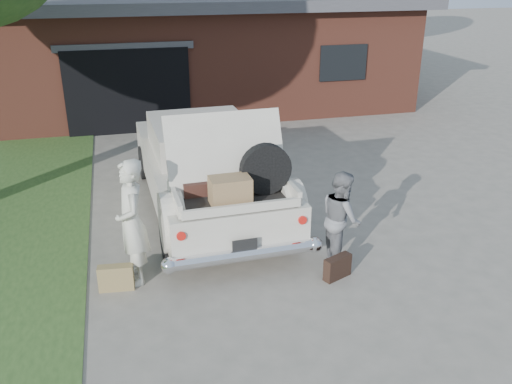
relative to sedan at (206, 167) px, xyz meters
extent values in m
plane|color=gray|center=(0.39, -2.65, -0.80)|extent=(90.00, 90.00, 0.00)
cube|color=brown|center=(1.39, 8.85, 0.70)|extent=(12.00, 7.00, 3.00)
cube|color=#4C4C51|center=(1.39, 8.85, 2.35)|extent=(12.80, 7.80, 0.30)
cube|color=black|center=(-1.11, 5.40, 0.30)|extent=(3.20, 0.30, 2.20)
cube|color=#4C4C51|center=(-1.11, 5.33, 1.45)|extent=(3.50, 0.12, 0.18)
cube|color=black|center=(4.89, 5.33, 0.80)|extent=(1.40, 0.08, 1.00)
cylinder|color=#38281E|center=(8.23, 15.35, 1.71)|extent=(0.44, 0.44, 5.02)
cube|color=beige|center=(0.00, 0.05, -0.14)|extent=(2.15, 5.32, 0.68)
cube|color=#BCB4A6|center=(-0.01, 0.36, 0.47)|extent=(1.80, 2.15, 0.55)
cube|color=black|center=(-0.04, 1.36, 0.45)|extent=(1.63, 0.13, 0.46)
cube|color=black|center=(0.01, -0.64, 0.45)|extent=(1.63, 0.13, 0.46)
cylinder|color=black|center=(-0.88, -1.77, -0.45)|extent=(0.25, 0.70, 0.69)
cylinder|color=black|center=(0.97, -1.72, -0.45)|extent=(0.25, 0.70, 0.69)
cylinder|color=black|center=(-0.98, 1.81, -0.45)|extent=(0.25, 0.70, 0.69)
cylinder|color=black|center=(0.87, 1.86, -0.45)|extent=(0.25, 0.70, 0.69)
cylinder|color=silver|center=(0.07, -2.64, -0.37)|extent=(2.16, 0.25, 0.19)
cylinder|color=#A5140F|center=(-0.79, -2.59, 0.03)|extent=(0.13, 0.11, 0.13)
cylinder|color=#A5140F|center=(0.93, -2.54, 0.03)|extent=(0.13, 0.11, 0.13)
cube|color=black|center=(0.07, -2.66, -0.22)|extent=(0.36, 0.03, 0.18)
cube|color=black|center=(0.05, -1.95, 0.23)|extent=(1.66, 1.20, 0.04)
cube|color=beige|center=(-0.79, -1.98, 0.33)|extent=(0.10, 1.16, 0.19)
cube|color=beige|center=(0.89, -1.93, 0.33)|extent=(0.10, 1.16, 0.19)
cube|color=beige|center=(0.07, -2.53, 0.29)|extent=(1.69, 0.11, 0.13)
cube|color=beige|center=(0.04, -1.62, 0.80)|extent=(1.78, 0.58, 1.12)
cube|color=#46251E|center=(-0.33, -1.71, 0.35)|extent=(0.63, 0.42, 0.20)
cube|color=#99764D|center=(-0.03, -2.23, 0.44)|extent=(0.58, 0.39, 0.39)
cube|color=black|center=(0.23, -1.66, 0.34)|extent=(0.60, 0.41, 0.18)
cylinder|color=black|center=(0.55, -1.99, 0.62)|extent=(0.76, 0.19, 0.76)
imported|color=beige|center=(-1.41, -2.21, 0.11)|extent=(0.51, 0.71, 1.81)
imported|color=slate|center=(1.58, -2.46, -0.07)|extent=(0.59, 0.73, 1.45)
cube|color=olive|center=(-1.69, -2.40, -0.61)|extent=(0.49, 0.20, 0.37)
cube|color=black|center=(1.37, -2.89, -0.63)|extent=(0.46, 0.30, 0.34)
camera|label=1|loc=(-1.46, -9.08, 3.36)|focal=38.00mm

